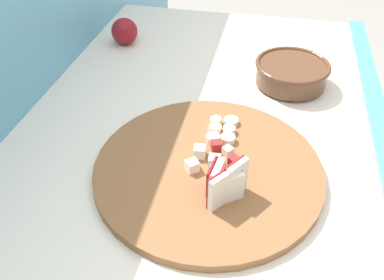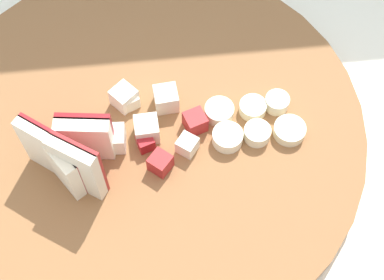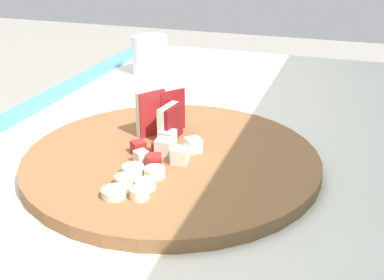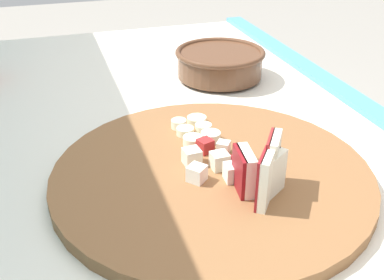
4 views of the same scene
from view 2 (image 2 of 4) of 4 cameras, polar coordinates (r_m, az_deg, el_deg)
tiled_countertop at (r=0.96m, az=-1.53°, el=-10.09°), size 1.38×0.74×0.88m
cutting_board at (r=0.54m, az=-4.51°, el=1.02°), size 0.40×0.40×0.02m
apple_wedge_fan at (r=0.49m, az=-11.89°, el=-1.28°), size 0.08×0.06×0.07m
apple_dice_pile at (r=0.52m, az=-4.18°, el=1.61°), size 0.10×0.10×0.02m
banana_slice_rows at (r=0.53m, az=5.90°, el=1.81°), size 0.09×0.06×0.01m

